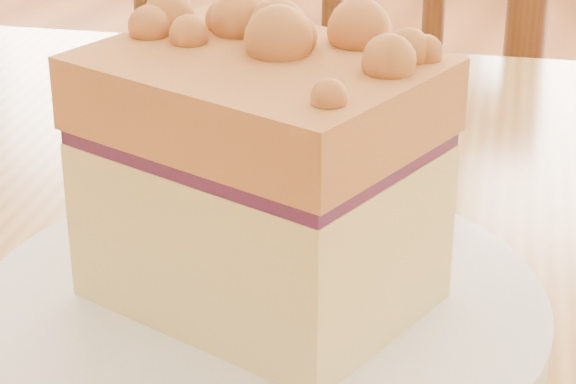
{
  "coord_description": "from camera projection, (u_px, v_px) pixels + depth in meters",
  "views": [
    {
      "loc": [
        0.27,
        -0.04,
        1.0
      ],
      "look_at": [
        0.12,
        0.35,
        0.8
      ],
      "focal_mm": 70.0,
      "sensor_mm": 36.0,
      "label": 1
    }
  ],
  "objects": [
    {
      "name": "cafe_chair_main",
      "position": [
        355.0,
        236.0,
        1.2
      ],
      "size": [
        0.45,
        0.45,
        0.89
      ],
      "rotation": [
        0.0,
        0.0,
        3.27
      ],
      "color": "#573017",
      "rests_on": "ground"
    },
    {
      "name": "cake_slice",
      "position": [
        255.0,
        169.0,
        0.43
      ],
      "size": [
        0.15,
        0.12,
        0.12
      ],
      "rotation": [
        0.0,
        0.0,
        -0.28
      ],
      "color": "#F7CC8B",
      "rests_on": "plate"
    },
    {
      "name": "plate",
      "position": [
        262.0,
        317.0,
        0.46
      ],
      "size": [
        0.23,
        0.23,
        0.02
      ],
      "color": "white",
      "rests_on": "cafe_table_main"
    }
  ]
}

